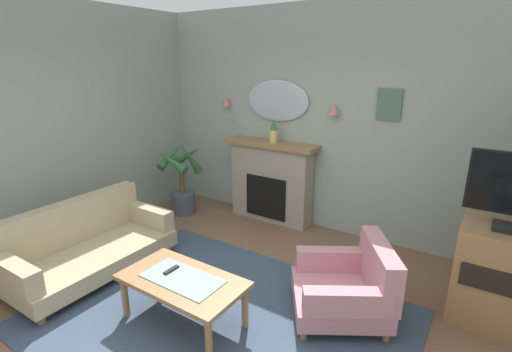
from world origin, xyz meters
TOP-DOWN VIEW (x-y plane):
  - floor at (0.00, 0.00)m, footprint 6.26×6.11m
  - wall_back at (0.00, 2.60)m, footprint 6.26×0.10m
  - wall_left at (-2.68, 0.00)m, footprint 0.10×6.11m
  - patterned_rug at (0.00, 0.20)m, footprint 3.20×2.40m
  - fireplace at (-0.79, 2.38)m, footprint 1.36×0.36m
  - mantel_vase_centre at (-0.74, 2.35)m, footprint 0.11×0.11m
  - wall_mirror at (-0.79, 2.52)m, footprint 0.96×0.06m
  - wall_sconce_left at (-1.64, 2.47)m, footprint 0.14×0.14m
  - wall_sconce_right at (0.06, 2.47)m, footprint 0.14×0.14m
  - framed_picture at (0.71, 2.53)m, footprint 0.28×0.03m
  - coffee_table at (-0.25, 0.02)m, footprint 1.10×0.60m
  - tv_remote at (-0.41, 0.06)m, footprint 0.04×0.16m
  - floral_couch at (-1.74, 0.06)m, footprint 0.88×1.73m
  - armchair_beside_couch at (0.93, 0.93)m, footprint 1.12×1.11m
  - tv_cabinet at (2.08, 1.55)m, footprint 0.80×0.57m
  - potted_plant_tall_palm at (-2.03, 1.86)m, footprint 0.59×0.62m

SIDE VIEW (x-z plane):
  - floor at x=0.00m, z-range -0.10..0.00m
  - patterned_rug at x=0.00m, z-range 0.00..0.01m
  - armchair_beside_couch at x=0.93m, z-range -0.05..0.66m
  - floral_couch at x=-1.74m, z-range -0.06..0.70m
  - coffee_table at x=-0.25m, z-range 0.16..0.61m
  - tv_cabinet at x=2.08m, z-range 0.00..0.90m
  - tv_remote at x=-0.41m, z-range 0.44..0.46m
  - potted_plant_tall_palm at x=-2.03m, z-range -0.06..1.05m
  - fireplace at x=-0.79m, z-range -0.01..1.15m
  - mantel_vase_centre at x=-0.74m, z-range 1.15..1.48m
  - wall_back at x=0.00m, z-range 0.00..2.95m
  - wall_left at x=-2.68m, z-range 0.00..2.95m
  - wall_sconce_left at x=-1.64m, z-range 1.59..1.73m
  - wall_sconce_right at x=0.06m, z-range 1.59..1.73m
  - wall_mirror at x=-0.79m, z-range 1.43..1.99m
  - framed_picture at x=0.71m, z-range 1.57..1.93m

